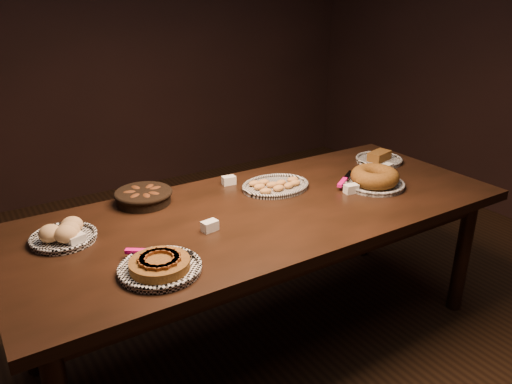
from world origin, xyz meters
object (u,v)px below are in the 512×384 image
bundt_cake_plate (374,179)px  apple_tart_plate (160,266)px  madeleine_platter (275,186)px  buffet_table (264,222)px

bundt_cake_plate → apple_tart_plate: bearing=179.0°
madeleine_platter → bundt_cake_plate: size_ratio=0.98×
madeleine_platter → bundt_cake_plate: bearing=-51.6°
apple_tart_plate → buffet_table: bearing=2.7°
buffet_table → apple_tart_plate: (-0.65, -0.27, 0.10)m
apple_tart_plate → madeleine_platter: bearing=8.3°
buffet_table → bundt_cake_plate: size_ratio=6.44×
buffet_table → bundt_cake_plate: bearing=-6.7°
apple_tart_plate → bundt_cake_plate: (1.29, 0.20, 0.02)m
madeleine_platter → bundt_cake_plate: (0.46, -0.25, 0.03)m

